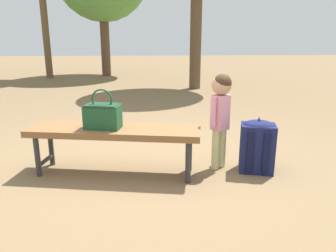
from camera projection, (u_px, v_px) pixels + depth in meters
ground_plane at (153, 168)px, 3.25m from camera, size 40.00×40.00×0.00m
park_bench at (114, 134)px, 3.02m from camera, size 1.64×0.66×0.45m
handbag at (103, 115)px, 2.96m from camera, size 0.35×0.24×0.37m
child_standing at (221, 107)px, 3.09m from camera, size 0.22×0.19×0.93m
backpack_large at (257, 145)px, 3.11m from camera, size 0.37×0.33×0.54m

